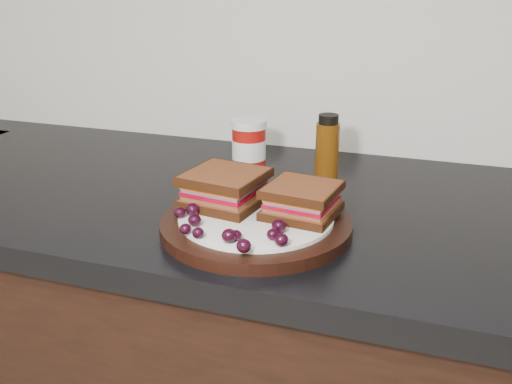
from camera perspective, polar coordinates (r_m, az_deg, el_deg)
countertop at (r=0.95m, az=5.90°, el=-2.15°), size 3.98×0.60×0.04m
plate at (r=0.83m, az=0.00°, el=-3.27°), size 0.28×0.28×0.02m
sandwich_left at (r=0.86m, az=-3.12°, el=0.39°), size 0.13×0.13×0.05m
sandwich_right at (r=0.82m, az=4.61°, el=-0.82°), size 0.11×0.11×0.05m
grape_0 at (r=0.82m, az=-7.63°, el=-2.04°), size 0.02×0.02×0.02m
grape_1 at (r=0.79m, az=-6.16°, el=-2.82°), size 0.02×0.02×0.02m
grape_2 at (r=0.77m, az=-7.07°, el=-3.69°), size 0.02×0.02×0.01m
grape_3 at (r=0.76m, az=-5.81°, el=-4.08°), size 0.02×0.02×0.01m
grape_4 at (r=0.74m, az=-2.72°, el=-4.38°), size 0.02×0.02×0.02m
grape_5 at (r=0.75m, az=-1.99°, el=-4.35°), size 0.02×0.02×0.01m
grape_6 at (r=0.72m, az=-1.24°, el=-5.41°), size 0.02×0.02×0.02m
grape_7 at (r=0.73m, az=2.55°, el=-4.80°), size 0.02×0.02×0.02m
grape_8 at (r=0.75m, az=1.69°, el=-4.26°), size 0.02×0.02×0.02m
grape_9 at (r=0.77m, az=2.31°, el=-3.42°), size 0.02×0.02×0.02m
grape_10 at (r=0.79m, az=5.50°, el=-2.95°), size 0.02×0.02×0.02m
grape_11 at (r=0.80m, az=4.78°, el=-2.59°), size 0.02×0.02×0.02m
grape_12 at (r=0.81m, az=5.23°, el=-2.38°), size 0.02×0.02×0.02m
grape_13 at (r=0.84m, az=5.10°, el=-1.46°), size 0.02×0.02×0.01m
grape_14 at (r=0.89m, az=-0.78°, el=0.03°), size 0.02×0.02×0.02m
grape_15 at (r=0.87m, az=-2.50°, el=-0.62°), size 0.02×0.02×0.02m
grape_16 at (r=0.87m, az=-3.86°, el=-0.56°), size 0.02×0.02×0.02m
grape_17 at (r=0.86m, az=-4.40°, el=-0.88°), size 0.02×0.02×0.02m
grape_18 at (r=0.83m, az=-6.37°, el=-1.74°), size 0.02×0.02×0.02m
grape_19 at (r=0.89m, az=-2.36°, el=-0.05°), size 0.02×0.02×0.02m
grape_20 at (r=0.85m, az=-2.92°, el=-1.19°), size 0.02×0.02×0.01m
grape_21 at (r=0.85m, az=-3.43°, el=-1.32°), size 0.02×0.02×0.02m
condiment_jar at (r=1.08m, az=-0.71°, el=4.71°), size 0.07×0.07×0.10m
oil_bottle at (r=1.04m, az=7.14°, el=4.49°), size 0.04×0.04×0.12m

